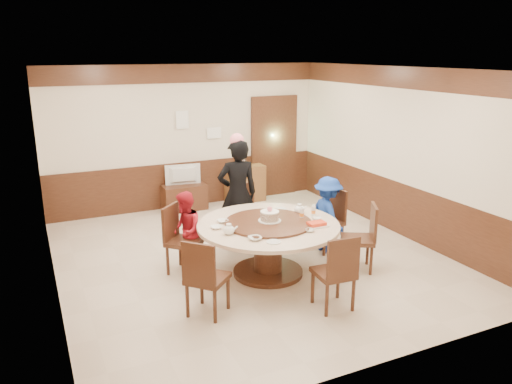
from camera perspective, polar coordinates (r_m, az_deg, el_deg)
name	(u,v)px	position (r m, az deg, el deg)	size (l,w,h in m)	color
room	(250,189)	(7.34, -0.67, 0.33)	(6.00, 6.04, 2.84)	beige
banquet_table	(268,238)	(6.95, 1.40, -5.32)	(1.97, 1.97, 0.78)	#412114
chair_0	(327,231)	(7.96, 8.12, -4.43)	(0.50, 0.49, 0.97)	#412114
chair_1	(247,225)	(8.14, -1.05, -3.81)	(0.44, 0.45, 0.97)	#412114
chair_2	(183,251)	(7.18, -8.29, -6.73)	(0.62, 0.62, 0.97)	#412114
chair_3	(207,290)	(6.05, -5.63, -11.13)	(0.62, 0.62, 0.97)	#412114
chair_4	(334,285)	(6.23, 8.89, -10.44)	(0.47, 0.48, 0.97)	#412114
chair_5	(359,249)	(7.33, 11.65, -6.43)	(0.60, 0.60, 0.97)	#412114
person_standing	(237,194)	(7.85, -2.13, -0.22)	(0.64, 0.42, 1.74)	black
person_red	(185,231)	(7.18, -8.08, -4.45)	(0.56, 0.43, 1.14)	#AE1724
person_blue	(328,215)	(7.79, 8.19, -2.59)	(0.77, 0.45, 1.20)	#183B9D
birthday_cake	(270,216)	(6.87, 1.57, -2.75)	(0.32, 0.32, 0.21)	white
teapot_left	(229,230)	(6.47, -3.13, -4.36)	(0.17, 0.15, 0.13)	white
teapot_right	(299,209)	(7.31, 4.97, -2.00)	(0.17, 0.15, 0.13)	white
bowl_0	(223,221)	(6.93, -3.83, -3.35)	(0.15, 0.15, 0.04)	white
bowl_1	(310,230)	(6.60, 6.17, -4.39)	(0.12, 0.12, 0.04)	white
bowl_2	(255,238)	(6.29, -0.13, -5.32)	(0.17, 0.17, 0.04)	white
bowl_3	(316,218)	(7.07, 6.91, -3.01)	(0.13, 0.13, 0.04)	white
bowl_4	(217,227)	(6.70, -4.53, -4.05)	(0.15, 0.15, 0.04)	white
saucer_near	(274,242)	(6.23, 2.02, -5.71)	(0.18, 0.18, 0.01)	white
saucer_far	(280,209)	(7.49, 2.80, -1.94)	(0.18, 0.18, 0.01)	white
shrimp_platter	(316,224)	(6.81, 6.93, -3.70)	(0.30, 0.20, 0.06)	white
bottle_0	(302,214)	(7.05, 5.24, -2.51)	(0.06, 0.06, 0.16)	silver
bottle_1	(313,211)	(7.19, 6.58, -2.19)	(0.06, 0.06, 0.16)	silver
tv_stand	(184,197)	(9.97, -8.19, -0.58)	(0.85, 0.45, 0.50)	#412114
television	(183,175)	(9.85, -8.29, 1.93)	(0.69, 0.09, 0.40)	gray
side_cabinet	(245,183)	(10.40, -1.28, 0.99)	(0.80, 0.40, 0.75)	brown
thermos	(243,157)	(10.26, -1.48, 4.02)	(0.15, 0.15, 0.38)	silver
notice_left	(182,120)	(9.88, -8.41, 8.16)	(0.25, 0.00, 0.35)	white
notice_right	(214,133)	(10.12, -4.80, 6.74)	(0.30, 0.00, 0.22)	white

